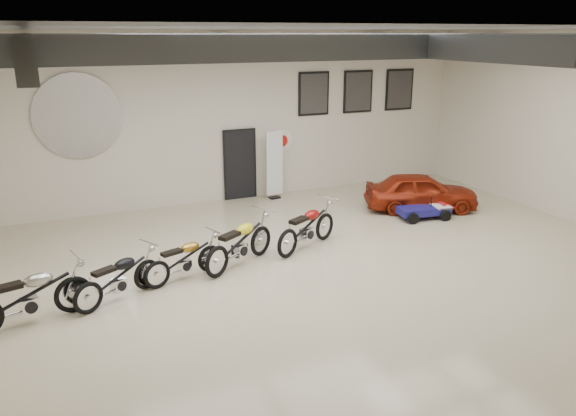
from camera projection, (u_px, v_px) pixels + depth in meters
name	position (u px, v px, depth m)	size (l,w,h in m)	color
floor	(311.00, 272.00, 12.08)	(16.00, 12.00, 0.01)	#BFB492
ceiling	(314.00, 29.00, 10.58)	(16.00, 12.00, 0.01)	slate
back_wall	(222.00, 118.00, 16.56)	(16.00, 0.02, 5.00)	beige
ceiling_beams	(314.00, 42.00, 10.66)	(15.80, 11.80, 0.32)	#54575B
door	(240.00, 165.00, 17.15)	(0.92, 0.08, 2.10)	black
logo_plaque	(78.00, 116.00, 14.88)	(2.30, 0.06, 1.16)	silver
poster_left	(314.00, 94.00, 17.51)	(1.05, 0.08, 1.35)	black
poster_mid	(358.00, 92.00, 18.13)	(1.05, 0.08, 1.35)	black
poster_right	(399.00, 90.00, 18.75)	(1.05, 0.08, 1.35)	black
oil_sign	(282.00, 141.00, 17.50)	(0.72, 0.10, 0.72)	white
banner_stand	(274.00, 167.00, 17.14)	(0.55, 0.22, 2.02)	white
motorcycle_silver	(28.00, 295.00, 9.75)	(2.16, 0.67, 1.12)	silver
motorcycle_black	(118.00, 277.00, 10.66)	(1.89, 0.59, 0.98)	silver
motorcycle_gold	(184.00, 258.00, 11.58)	(1.81, 0.56, 0.94)	silver
motorcycle_yellow	(240.00, 242.00, 12.25)	(2.14, 0.66, 1.12)	silver
motorcycle_red	(307.00, 226.00, 13.25)	(2.11, 0.65, 1.10)	silver
go_kart	(429.00, 207.00, 15.48)	(1.74, 0.78, 0.63)	navy
vintage_car	(421.00, 192.00, 16.16)	(3.19, 1.29, 1.09)	maroon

